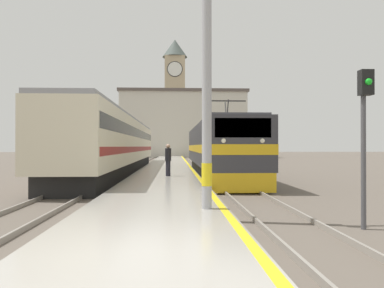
{
  "coord_description": "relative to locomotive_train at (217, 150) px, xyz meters",
  "views": [
    {
      "loc": [
        0.53,
        -6.02,
        1.99
      ],
      "look_at": [
        1.85,
        21.74,
        2.17
      ],
      "focal_mm": 35.0,
      "sensor_mm": 36.0,
      "label": 1
    }
  ],
  "objects": [
    {
      "name": "ground_plane",
      "position": [
        -3.33,
        11.51,
        -1.79
      ],
      "size": [
        200.0,
        200.0,
        0.0
      ],
      "primitive_type": "plane",
      "color": "#60564C"
    },
    {
      "name": "platform",
      "position": [
        -3.33,
        6.51,
        -1.61
      ],
      "size": [
        3.93,
        140.0,
        0.35
      ],
      "color": "#ADA89E",
      "rests_on": "ground"
    },
    {
      "name": "rail_track_near",
      "position": [
        0.0,
        6.51,
        -1.75
      ],
      "size": [
        2.83,
        140.0,
        0.16
      ],
      "color": "#60564C",
      "rests_on": "ground"
    },
    {
      "name": "rail_track_far",
      "position": [
        -6.99,
        6.51,
        -1.75
      ],
      "size": [
        2.84,
        140.0,
        0.16
      ],
      "color": "#60564C",
      "rests_on": "ground"
    },
    {
      "name": "locomotive_train",
      "position": [
        0.0,
        0.0,
        0.0
      ],
      "size": [
        2.92,
        19.03,
        4.45
      ],
      "color": "black",
      "rests_on": "ground"
    },
    {
      "name": "passenger_train",
      "position": [
        -6.99,
        4.48,
        0.41
      ],
      "size": [
        2.92,
        30.89,
        4.08
      ],
      "color": "black",
      "rests_on": "ground"
    },
    {
      "name": "catenary_mast",
      "position": [
        -1.87,
        -14.7,
        2.18
      ],
      "size": [
        2.24,
        0.28,
        7.32
      ],
      "color": "#9E9EA3",
      "rests_on": "platform"
    },
    {
      "name": "person_on_platform",
      "position": [
        -3.14,
        -3.8,
        -0.5
      ],
      "size": [
        0.34,
        0.34,
        1.76
      ],
      "color": "#23232D",
      "rests_on": "platform"
    },
    {
      "name": "clock_tower",
      "position": [
        -2.67,
        57.44,
        11.83
      ],
      "size": [
        5.43,
        5.43,
        25.49
      ],
      "color": "tan",
      "rests_on": "ground"
    },
    {
      "name": "station_building",
      "position": [
        -1.16,
        43.62,
        4.31
      ],
      "size": [
        23.02,
        7.01,
        12.13
      ],
      "color": "beige",
      "rests_on": "ground"
    },
    {
      "name": "signal_post",
      "position": [
        1.74,
        -15.82,
        0.78
      ],
      "size": [
        0.3,
        0.39,
        3.8
      ],
      "color": "#4C4C51",
      "rests_on": "ground"
    }
  ]
}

